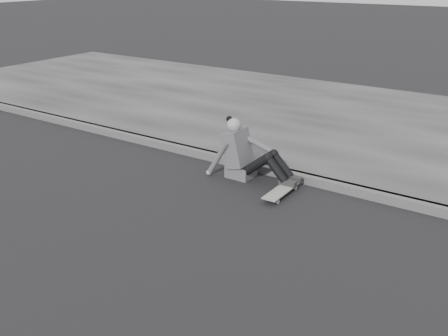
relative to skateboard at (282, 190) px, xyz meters
name	(u,v)px	position (x,y,z in m)	size (l,w,h in m)	color
ground	(295,304)	(1.18, -2.01, -0.07)	(80.00, 80.00, 0.00)	black
curb	(383,197)	(1.18, 0.57, -0.01)	(24.00, 0.16, 0.12)	#4F4F4F
sidewalk	(435,136)	(1.18, 3.59, -0.01)	(24.00, 6.00, 0.12)	#3C3C3C
skateboard	(282,190)	(0.00, 0.00, 0.00)	(0.20, 0.78, 0.09)	gray
seated_woman	(245,154)	(-0.73, 0.25, 0.29)	(1.38, 0.46, 0.88)	#4F4F51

